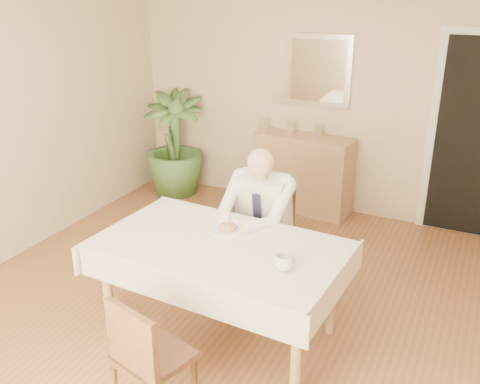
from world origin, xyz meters
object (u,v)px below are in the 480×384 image
at_px(seated_man, 255,219).
at_px(coffee_mug, 284,262).
at_px(dining_table, 220,254).
at_px(chair_near, 145,355).
at_px(sideboard, 303,173).
at_px(potted_palm, 174,144).
at_px(chair_far, 268,231).

distance_m(seated_man, coffee_mug, 0.91).
height_order(dining_table, seated_man, seated_man).
bearing_deg(coffee_mug, chair_near, -124.27).
bearing_deg(sideboard, seated_man, -76.25).
bearing_deg(dining_table, sideboard, 99.10).
relative_size(dining_table, potted_palm, 1.41).
relative_size(coffee_mug, potted_palm, 0.10).
xyz_separation_m(dining_table, chair_far, (0.00, 0.87, -0.21)).
bearing_deg(dining_table, seated_man, 93.18).
distance_m(chair_far, seated_man, 0.36).
bearing_deg(chair_far, seated_man, -84.22).
relative_size(dining_table, seated_man, 1.42).
distance_m(chair_far, sideboard, 1.60).
bearing_deg(potted_palm, dining_table, -51.21).
height_order(chair_far, sideboard, sideboard).
distance_m(chair_near, potted_palm, 3.66).
height_order(coffee_mug, sideboard, sideboard).
xyz_separation_m(chair_near, seated_man, (-0.00, 1.51, 0.23)).
height_order(chair_far, seated_man, seated_man).
relative_size(dining_table, coffee_mug, 13.85).
xyz_separation_m(chair_near, coffee_mug, (0.53, 0.78, 0.34)).
xyz_separation_m(dining_table, chair_near, (0.00, -0.92, -0.21)).
xyz_separation_m(chair_far, coffee_mug, (0.53, -1.01, 0.34)).
relative_size(chair_far, coffee_mug, 6.47).
bearing_deg(seated_man, chair_far, 90.00).
distance_m(dining_table, potted_palm, 2.90).
bearing_deg(dining_table, coffee_mug, -11.26).
relative_size(sideboard, potted_palm, 0.87).
bearing_deg(sideboard, chair_near, -79.71).
bearing_deg(potted_palm, chair_far, -37.33).
height_order(chair_near, seated_man, seated_man).
bearing_deg(coffee_mug, potted_palm, 134.42).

